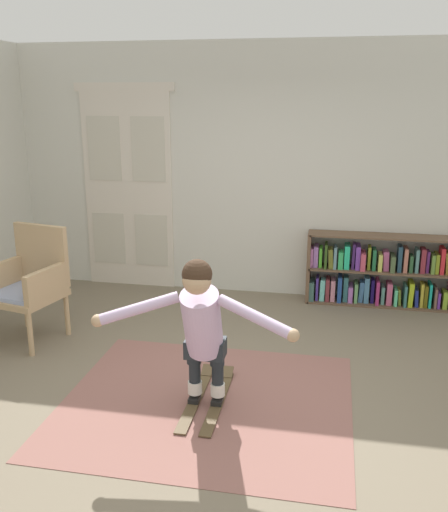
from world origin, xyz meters
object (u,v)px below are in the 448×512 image
at_px(bookshelf, 384,274).
at_px(wicker_chair, 30,281).
at_px(skis_pair, 207,398).
at_px(person_skier, 201,322).

bearing_deg(bookshelf, wicker_chair, -154.93).
distance_m(bookshelf, skis_pair, 2.90).
relative_size(bookshelf, person_skier, 1.24).
relative_size(bookshelf, wicker_chair, 1.62).
bearing_deg(wicker_chair, bookshelf, 25.07).
distance_m(wicker_chair, skis_pair, 2.19).
height_order(wicker_chair, skis_pair, wicker_chair).
xyz_separation_m(wicker_chair, skis_pair, (1.94, -0.85, -0.56)).
bearing_deg(wicker_chair, person_skier, -27.87).
relative_size(bookshelf, skis_pair, 1.82).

